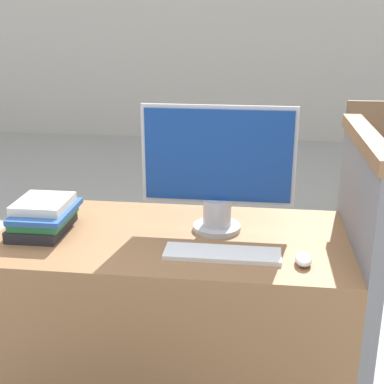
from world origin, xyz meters
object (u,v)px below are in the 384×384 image
keyboard (222,254)px  monitor (218,168)px  book_stack (44,216)px  far_chair (376,156)px  mouse (303,259)px

keyboard → monitor: bearing=99.1°
keyboard → book_stack: 0.70m
monitor → keyboard: monitor is taller
far_chair → monitor: bearing=-85.5°
keyboard → far_chair: size_ratio=0.45×
book_stack → mouse: bearing=-9.7°
keyboard → book_stack: (-0.68, 0.13, 0.05)m
book_stack → far_chair: 2.78m
keyboard → book_stack: size_ratio=1.43×
keyboard → book_stack: book_stack is taller
keyboard → mouse: size_ratio=4.19×
far_chair → book_stack: bearing=-96.7°
mouse → keyboard: bearing=174.0°
keyboard → mouse: (0.27, -0.03, 0.01)m
monitor → book_stack: 0.68m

